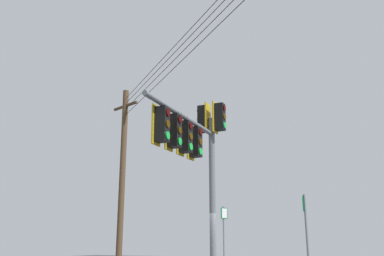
# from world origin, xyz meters

# --- Properties ---
(signal_mast_assembly) EXTENTS (4.56, 0.97, 6.13)m
(signal_mast_assembly) POSITION_xyz_m (-1.68, -0.18, 4.39)
(signal_mast_assembly) COLOR slate
(signal_mast_assembly) RESTS_ON ground
(utility_pole_wooden) EXTENTS (0.69, 1.98, 9.89)m
(utility_pole_wooden) POSITION_xyz_m (5.47, 7.90, 5.06)
(utility_pole_wooden) COLOR #4C3823
(utility_pole_wooden) RESTS_ON ground
(route_sign_primary) EXTENTS (0.29, 0.16, 2.93)m
(route_sign_primary) POSITION_xyz_m (2.31, 0.68, 1.76)
(route_sign_primary) COLOR slate
(route_sign_primary) RESTS_ON ground
(route_sign_secondary) EXTENTS (0.38, 0.13, 2.92)m
(route_sign_secondary) POSITION_xyz_m (-0.63, -3.02, 1.81)
(route_sign_secondary) COLOR slate
(route_sign_secondary) RESTS_ON ground
(overhead_wire_span) EXTENTS (13.01, 17.67, 1.70)m
(overhead_wire_span) POSITION_xyz_m (-1.02, -0.92, 9.27)
(overhead_wire_span) COLOR black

